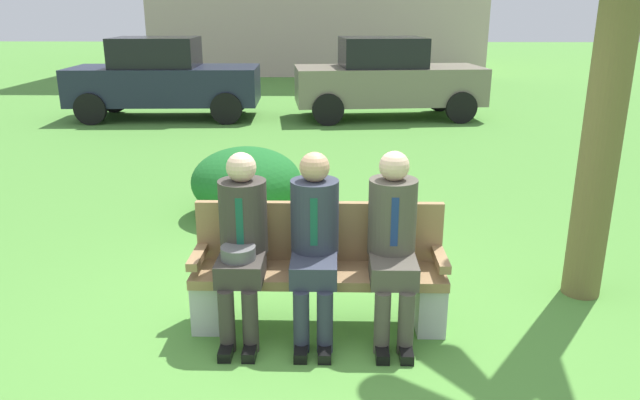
# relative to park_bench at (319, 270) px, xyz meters

# --- Properties ---
(ground_plane) EXTENTS (80.00, 80.00, 0.00)m
(ground_plane) POSITION_rel_park_bench_xyz_m (-0.05, -0.11, -0.42)
(ground_plane) COLOR #4F8E38
(park_bench) EXTENTS (1.82, 0.44, 0.90)m
(park_bench) POSITION_rel_park_bench_xyz_m (0.00, 0.00, 0.00)
(park_bench) COLOR #99754C
(park_bench) RESTS_ON ground
(seated_man_left) EXTENTS (0.34, 0.72, 1.31)m
(seated_man_left) POSITION_rel_park_bench_xyz_m (-0.53, -0.13, 0.31)
(seated_man_left) COLOR #38332D
(seated_man_left) RESTS_ON ground
(seated_man_middle) EXTENTS (0.34, 0.72, 1.31)m
(seated_man_middle) POSITION_rel_park_bench_xyz_m (-0.03, -0.12, 0.31)
(seated_man_middle) COLOR #2D3342
(seated_man_middle) RESTS_ON ground
(seated_man_right) EXTENTS (0.34, 0.72, 1.32)m
(seated_man_right) POSITION_rel_park_bench_xyz_m (0.52, -0.12, 0.32)
(seated_man_right) COLOR #4C473D
(seated_man_right) RESTS_ON ground
(shrub_near_bench) EXTENTS (1.24, 1.14, 0.78)m
(shrub_near_bench) POSITION_rel_park_bench_xyz_m (-0.88, 2.46, -0.03)
(shrub_near_bench) COLOR #1D6827
(shrub_near_bench) RESTS_ON ground
(parked_car_near) EXTENTS (3.97, 1.85, 1.68)m
(parked_car_near) POSITION_rel_park_bench_xyz_m (-3.51, 8.76, 0.42)
(parked_car_near) COLOR #1E2338
(parked_car_near) RESTS_ON ground
(parked_car_far) EXTENTS (4.05, 2.08, 1.68)m
(parked_car_far) POSITION_rel_park_bench_xyz_m (1.21, 8.89, 0.42)
(parked_car_far) COLOR slate
(parked_car_far) RESTS_ON ground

